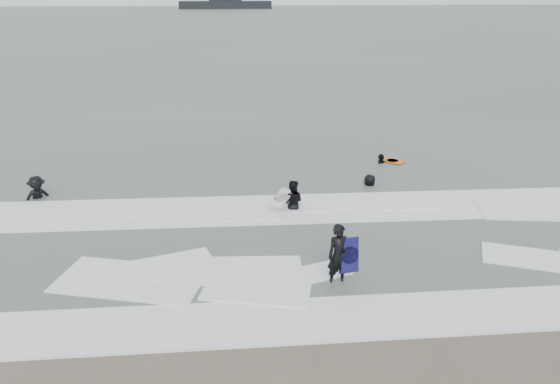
{
  "coord_description": "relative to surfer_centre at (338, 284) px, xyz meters",
  "views": [
    {
      "loc": [
        -1.17,
        -11.41,
        7.54
      ],
      "look_at": [
        0.0,
        5.0,
        1.1
      ],
      "focal_mm": 35.0,
      "sensor_mm": 36.0,
      "label": 1
    }
  ],
  "objects": [
    {
      "name": "bodyboards",
      "position": [
        1.09,
        4.96,
        0.5
      ],
      "size": [
        6.25,
        10.52,
        1.25
      ],
      "color": "#0F0E43",
      "rests_on": "ground"
    },
    {
      "name": "sea",
      "position": [
        -1.25,
        78.98,
        0.06
      ],
      "size": [
        320.0,
        320.0,
        0.0
      ],
      "primitive_type": "plane",
      "color": "#47544C",
      "rests_on": "ground"
    },
    {
      "name": "surfer_right_near",
      "position": [
        3.61,
        9.87,
        0.0
      ],
      "size": [
        0.91,
        0.96,
        1.6
      ],
      "primitive_type": "imported",
      "rotation": [
        0.0,
        0.0,
        -2.3
      ],
      "color": "black",
      "rests_on": "ground"
    },
    {
      "name": "surfer_wading",
      "position": [
        -0.75,
        5.03,
        0.0
      ],
      "size": [
        0.91,
        0.77,
        1.65
      ],
      "primitive_type": "imported",
      "rotation": [
        0.0,
        0.0,
        2.94
      ],
      "color": "black",
      "rests_on": "ground"
    },
    {
      "name": "surfer_breaker",
      "position": [
        -9.93,
        6.62,
        0.0
      ],
      "size": [
        1.31,
        1.19,
        1.77
      ],
      "primitive_type": "imported",
      "rotation": [
        0.0,
        0.0,
        0.61
      ],
      "color": "black",
      "rests_on": "ground"
    },
    {
      "name": "surf_foam",
      "position": [
        -1.25,
        2.68,
        0.04
      ],
      "size": [
        30.03,
        9.06,
        0.09
      ],
      "color": "white",
      "rests_on": "ground"
    },
    {
      "name": "surfer_centre",
      "position": [
        0.0,
        0.0,
        0.0
      ],
      "size": [
        0.7,
        0.53,
        1.74
      ],
      "primitive_type": "imported",
      "rotation": [
        0.0,
        0.0,
        0.19
      ],
      "color": "black",
      "rests_on": "ground"
    },
    {
      "name": "surfer_right_far",
      "position": [
        2.48,
        7.15,
        0.0
      ],
      "size": [
        0.93,
        0.78,
        1.63
      ],
      "primitive_type": "imported",
      "rotation": [
        0.0,
        0.0,
        -2.75
      ],
      "color": "black",
      "rests_on": "ground"
    },
    {
      "name": "vessel_horizon",
      "position": [
        -6.01,
        142.48,
        1.25
      ],
      "size": [
        24.52,
        4.38,
        3.33
      ],
      "color": "black",
      "rests_on": "ground"
    },
    {
      "name": "ground",
      "position": [
        -1.25,
        -1.02,
        0.0
      ],
      "size": [
        320.0,
        320.0,
        0.0
      ],
      "primitive_type": "plane",
      "color": "brown",
      "rests_on": "ground"
    }
  ]
}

